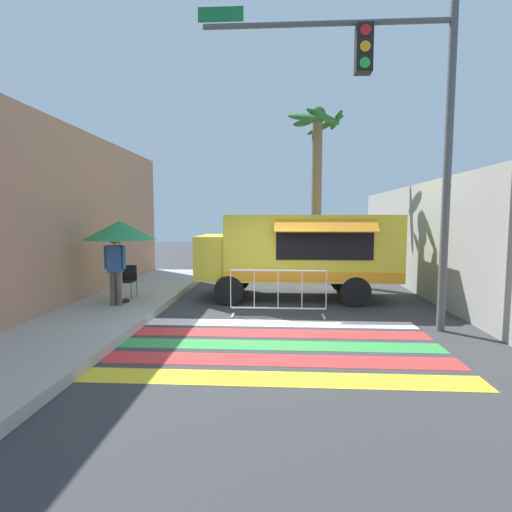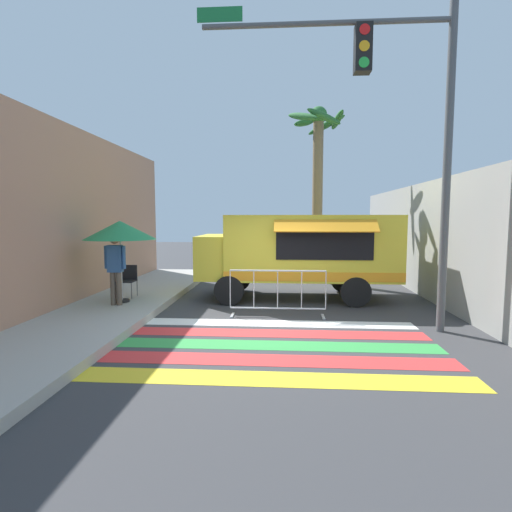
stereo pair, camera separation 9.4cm
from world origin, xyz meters
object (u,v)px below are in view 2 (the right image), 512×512
Objects in this scene: folding_chair at (128,278)px; vendor_person at (115,265)px; food_truck at (296,249)px; traffic_signal_pole at (398,109)px; patio_umbrella at (120,231)px; palm_tree at (318,166)px; barricade_front at (278,293)px.

folding_chair is 1.15m from vendor_person.
food_truck is at bearing 37.11° from vendor_person.
patio_umbrella is (-6.28, 1.53, -2.43)m from traffic_signal_pole.
palm_tree is (5.28, 4.79, 2.17)m from patio_umbrella.
traffic_signal_pole reaches higher than palm_tree.
palm_tree is at bearing 75.94° from barricade_front.
food_truck is 4.77m from patio_umbrella.
traffic_signal_pole is at bearing -81.03° from palm_tree.
traffic_signal_pole reaches higher than folding_chair.
folding_chair is (-0.11, 0.69, -1.30)m from patio_umbrella.
traffic_signal_pole is 4.63m from barricade_front.
vendor_person is (0.00, -0.35, -0.82)m from patio_umbrella.
barricade_front is at bearing 1.91° from folding_chair.
barricade_front is (-0.48, -2.23, -0.87)m from food_truck.
barricade_front is 6.57m from palm_tree.
patio_umbrella is at bearing -159.00° from food_truck.
food_truck reaches higher than barricade_front.
barricade_front is (3.94, -0.18, -0.61)m from vendor_person.
vendor_person is at bearing 169.35° from traffic_signal_pole.
food_truck is at bearing 21.00° from patio_umbrella.
traffic_signal_pole is at bearing -60.08° from food_truck.
vendor_person is at bearing 177.32° from barricade_front.
folding_chair is 4.24m from barricade_front.
vendor_person is at bearing -155.14° from food_truck.
palm_tree reaches higher than vendor_person.
food_truck is at bearing 31.24° from folding_chair.
folding_chair is at bearing 160.86° from traffic_signal_pole.
food_truck is 0.86× the size of traffic_signal_pole.
vendor_person is 7.96m from palm_tree.
food_truck is 4.78m from traffic_signal_pole.
traffic_signal_pole is 7.53× the size of folding_chair.
patio_umbrella is (-4.42, -1.70, 0.57)m from food_truck.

